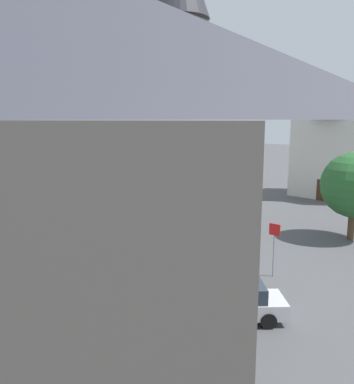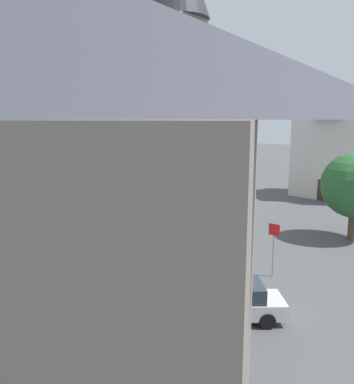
{
  "view_description": "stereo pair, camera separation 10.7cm",
  "coord_description": "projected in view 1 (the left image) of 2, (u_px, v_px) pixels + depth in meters",
  "views": [
    {
      "loc": [
        -16.62,
        20.01,
        8.05
      ],
      "look_at": [
        0.0,
        0.0,
        3.31
      ],
      "focal_mm": 37.74,
      "sensor_mm": 36.0,
      "label": 1
    },
    {
      "loc": [
        -16.7,
        19.95,
        8.05
      ],
      "look_at": [
        0.0,
        0.0,
        3.31
      ],
      "focal_mm": 37.74,
      "sensor_mm": 36.0,
      "label": 2
    }
  ],
  "objects": [
    {
      "name": "pedestrian",
      "position": [
        244.0,
        217.0,
        29.16
      ],
      "size": [
        0.47,
        0.39,
        1.69
      ],
      "color": "black",
      "rests_on": "ground"
    },
    {
      "name": "car_silver_kerb",
      "position": [
        9.0,
        223.0,
        28.47
      ],
      "size": [
        4.37,
        3.68,
        1.53
      ],
      "color": "red",
      "rests_on": "ground"
    },
    {
      "name": "tree",
      "position": [
        354.0,
        185.0,
        26.64
      ],
      "size": [
        4.35,
        4.35,
        5.91
      ],
      "color": "brown",
      "rests_on": "ground"
    },
    {
      "name": "car_blue_kerb",
      "position": [
        235.0,
        301.0,
        16.31
      ],
      "size": [
        4.2,
        4.01,
        1.53
      ],
      "color": "silver",
      "rests_on": "ground"
    },
    {
      "name": "clock_tower",
      "position": [
        177.0,
        59.0,
        24.94
      ],
      "size": [
        4.02,
        4.02,
        20.0
      ],
      "color": "gray",
      "rests_on": "ground"
    },
    {
      "name": "building_terrace_right",
      "position": [
        338.0,
        145.0,
        41.04
      ],
      "size": [
        8.84,
        6.67,
        10.63
      ],
      "color": "beige",
      "rests_on": "ground"
    },
    {
      "name": "ground_plane",
      "position": [
        177.0,
        240.0,
        27.04
      ],
      "size": [
        200.0,
        200.0,
        0.0
      ],
      "primitive_type": "plane",
      "color": "#4C4C4F"
    },
    {
      "name": "lamp_post",
      "position": [
        251.0,
        181.0,
        29.84
      ],
      "size": [
        0.36,
        0.36,
        5.31
      ],
      "color": "black",
      "rests_on": "ground"
    },
    {
      "name": "building_hall_far",
      "position": [
        156.0,
        150.0,
        42.97
      ],
      "size": [
        12.74,
        12.85,
        9.24
      ],
      "color": "beige",
      "rests_on": "ground"
    },
    {
      "name": "road_sign",
      "position": [
        274.0,
        241.0,
        20.56
      ],
      "size": [
        0.6,
        0.07,
        2.8
      ],
      "color": "gray",
      "rests_on": "ground"
    }
  ]
}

